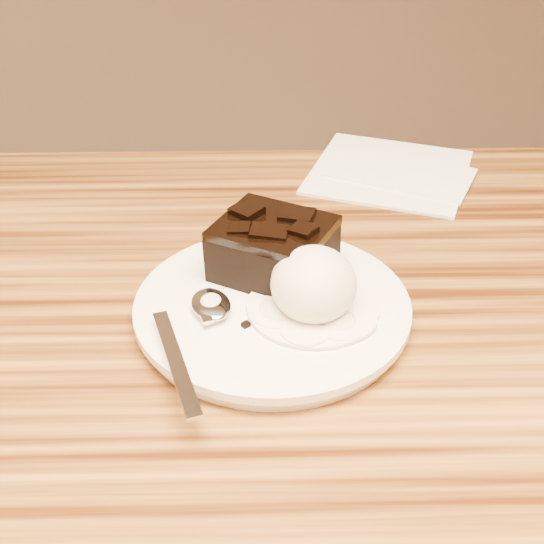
{
  "coord_description": "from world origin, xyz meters",
  "views": [
    {
      "loc": [
        0.09,
        -0.4,
        1.11
      ],
      "look_at": [
        0.1,
        0.08,
        0.79
      ],
      "focal_mm": 47.96,
      "sensor_mm": 36.0,
      "label": 1
    }
  ],
  "objects_px": {
    "plate": "(272,311)",
    "napkin": "(389,171)",
    "ice_cream_scoop": "(314,284)",
    "spoon": "(211,306)",
    "brownie": "(274,252)"
  },
  "relations": [
    {
      "from": "spoon",
      "to": "ice_cream_scoop",
      "type": "bearing_deg",
      "value": -16.34
    },
    {
      "from": "ice_cream_scoop",
      "to": "spoon",
      "type": "xyz_separation_m",
      "value": [
        -0.08,
        -0.0,
        -0.02
      ]
    },
    {
      "from": "plate",
      "to": "napkin",
      "type": "height_order",
      "value": "plate"
    },
    {
      "from": "plate",
      "to": "brownie",
      "type": "bearing_deg",
      "value": 87.27
    },
    {
      "from": "plate",
      "to": "ice_cream_scoop",
      "type": "bearing_deg",
      "value": -18.75
    },
    {
      "from": "plate",
      "to": "ice_cream_scoop",
      "type": "xyz_separation_m",
      "value": [
        0.03,
        -0.01,
        0.03
      ]
    },
    {
      "from": "plate",
      "to": "ice_cream_scoop",
      "type": "height_order",
      "value": "ice_cream_scoop"
    },
    {
      "from": "ice_cream_scoop",
      "to": "spoon",
      "type": "relative_size",
      "value": 0.41
    },
    {
      "from": "plate",
      "to": "napkin",
      "type": "distance_m",
      "value": 0.3
    },
    {
      "from": "plate",
      "to": "spoon",
      "type": "relative_size",
      "value": 1.27
    },
    {
      "from": "plate",
      "to": "napkin",
      "type": "bearing_deg",
      "value": 62.6
    },
    {
      "from": "ice_cream_scoop",
      "to": "napkin",
      "type": "bearing_deg",
      "value": 69.03
    },
    {
      "from": "plate",
      "to": "spoon",
      "type": "height_order",
      "value": "spoon"
    },
    {
      "from": "brownie",
      "to": "spoon",
      "type": "height_order",
      "value": "brownie"
    },
    {
      "from": "ice_cream_scoop",
      "to": "plate",
      "type": "bearing_deg",
      "value": 161.25
    }
  ]
}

